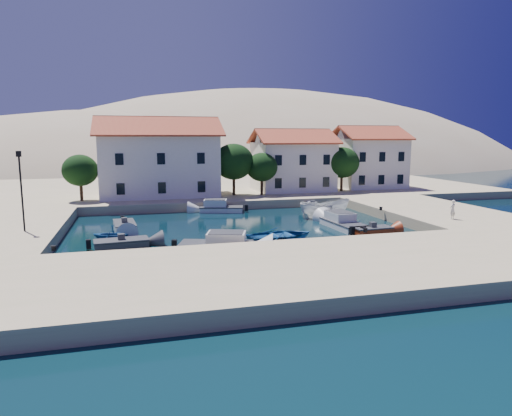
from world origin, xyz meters
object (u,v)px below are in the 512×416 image
(cabin_cruiser_south, at_px, (216,245))
(pedestrian, at_px, (453,210))
(cabin_cruiser_east, at_px, (344,223))
(building_right, at_px, (368,156))
(lamppost, at_px, (21,183))
(building_mid, at_px, (292,159))
(building_left, at_px, (159,156))
(rowboat_south, at_px, (280,241))
(boat_east, at_px, (324,218))

(cabin_cruiser_south, xyz_separation_m, pedestrian, (21.73, 2.05, 1.39))
(cabin_cruiser_east, bearing_deg, building_right, -36.16)
(lamppost, xyz_separation_m, pedestrian, (35.77, -4.11, -2.89))
(building_mid, relative_size, cabin_cruiser_south, 1.82)
(building_right, bearing_deg, building_left, -176.19)
(building_mid, xyz_separation_m, cabin_cruiser_south, (-15.46, -27.15, -4.75))
(cabin_cruiser_south, bearing_deg, building_left, 113.71)
(building_left, bearing_deg, building_mid, 3.18)
(building_mid, height_order, cabin_cruiser_south, building_mid)
(rowboat_south, bearing_deg, cabin_cruiser_south, 102.37)
(building_right, height_order, pedestrian, building_right)
(building_mid, distance_m, boat_east, 17.27)
(building_right, relative_size, pedestrian, 5.48)
(building_left, xyz_separation_m, boat_east, (15.80, -15.31, -5.94))
(building_left, xyz_separation_m, building_mid, (18.00, 1.00, -0.71))
(lamppost, bearing_deg, rowboat_south, -11.97)
(building_mid, xyz_separation_m, lamppost, (-29.50, -21.00, -0.47))
(rowboat_south, bearing_deg, pedestrian, -97.15)
(boat_east, bearing_deg, building_mid, -5.28)
(lamppost, xyz_separation_m, cabin_cruiser_east, (26.80, -0.84, -4.28))
(rowboat_south, relative_size, cabin_cruiser_east, 0.95)
(cabin_cruiser_east, bearing_deg, building_mid, -10.44)
(building_left, relative_size, lamppost, 2.36)
(lamppost, height_order, rowboat_south, lamppost)
(building_mid, height_order, cabin_cruiser_east, building_mid)
(boat_east, bearing_deg, lamppost, 102.15)
(cabin_cruiser_east, relative_size, boat_east, 1.05)
(cabin_cruiser_south, bearing_deg, lamppost, 174.49)
(lamppost, distance_m, boat_east, 28.10)
(cabin_cruiser_south, distance_m, rowboat_south, 5.94)
(lamppost, xyz_separation_m, rowboat_south, (19.61, -4.16, -4.75))
(cabin_cruiser_south, distance_m, boat_east, 17.13)
(building_mid, xyz_separation_m, boat_east, (-2.20, -16.31, -5.22))
(pedestrian, bearing_deg, building_right, -126.46)
(building_right, bearing_deg, building_mid, -175.24)
(building_left, height_order, cabin_cruiser_east, building_left)
(building_mid, bearing_deg, cabin_cruiser_east, -97.06)
(lamppost, distance_m, rowboat_south, 20.60)
(pedestrian, bearing_deg, rowboat_south, -23.89)
(building_left, relative_size, building_right, 1.56)
(boat_east, bearing_deg, pedestrian, -133.66)
(cabin_cruiser_east, distance_m, boat_east, 5.57)
(building_left, relative_size, rowboat_south, 2.71)
(building_right, bearing_deg, lamppost, -152.07)
(building_mid, distance_m, pedestrian, 26.09)
(building_right, height_order, lamppost, building_right)
(building_left, bearing_deg, boat_east, -44.11)
(building_mid, bearing_deg, lamppost, -144.55)
(rowboat_south, distance_m, pedestrian, 16.26)
(building_mid, relative_size, rowboat_south, 1.93)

